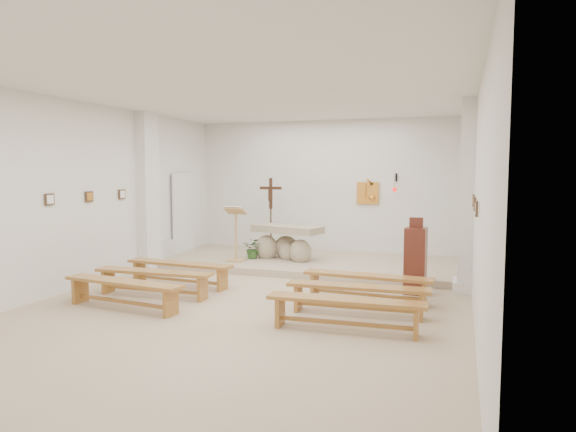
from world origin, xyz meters
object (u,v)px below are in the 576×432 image
(lectern, at_px, (236,234))
(bench_left_front, at_px, (179,268))
(donation_pedestal, at_px, (415,260))
(bench_left_third, at_px, (123,288))
(altar, at_px, (286,245))
(crucifix_stand, at_px, (271,210))
(bench_left_second, at_px, (154,277))
(bench_right_second, at_px, (358,293))
(bench_right_front, at_px, (368,281))
(bench_right_third, at_px, (346,307))

(lectern, bearing_deg, bench_left_front, -99.12)
(donation_pedestal, distance_m, bench_left_third, 5.05)
(altar, distance_m, bench_left_third, 4.64)
(crucifix_stand, bearing_deg, bench_left_third, -97.65)
(bench_left_front, distance_m, bench_left_second, 0.87)
(altar, xyz_separation_m, bench_right_second, (2.39, -3.61, -0.13))
(bench_left_third, bearing_deg, bench_left_front, 96.76)
(lectern, xyz_separation_m, bench_left_front, (-0.24, -2.08, -0.43))
(bench_left_front, relative_size, bench_right_second, 1.00)
(lectern, xyz_separation_m, bench_right_second, (3.39, -2.94, -0.43))
(lectern, xyz_separation_m, bench_left_third, (-0.24, -3.81, -0.43))
(bench_left_front, relative_size, bench_right_front, 1.00)
(bench_right_front, distance_m, bench_left_second, 3.73)
(altar, bearing_deg, lectern, -130.24)
(bench_right_second, bearing_deg, bench_left_front, 164.21)
(bench_right_front, distance_m, bench_right_third, 1.73)
(crucifix_stand, bearing_deg, bench_left_front, -100.55)
(bench_right_second, distance_m, bench_left_third, 3.73)
(bench_left_second, distance_m, bench_right_second, 3.63)
(lectern, bearing_deg, altar, 31.25)
(donation_pedestal, bearing_deg, bench_right_front, -127.17)
(altar, distance_m, donation_pedestal, 3.65)
(altar, relative_size, bench_left_third, 0.81)
(altar, bearing_deg, bench_right_front, -32.94)
(bench_left_second, distance_m, bench_right_third, 3.73)
(altar, xyz_separation_m, bench_left_second, (-1.23, -3.61, -0.13))
(donation_pedestal, bearing_deg, bench_right_third, -102.28)
(crucifix_stand, bearing_deg, bench_left_second, -98.82)
(bench_left_third, bearing_deg, bench_right_third, 6.76)
(bench_left_front, relative_size, bench_left_third, 1.00)
(bench_left_front, height_order, bench_right_second, same)
(crucifix_stand, relative_size, bench_right_second, 0.85)
(bench_left_second, bearing_deg, bench_left_third, -91.50)
(altar, relative_size, bench_left_front, 0.81)
(altar, bearing_deg, bench_left_front, -98.25)
(bench_left_third, bearing_deg, bench_right_front, 32.28)
(bench_left_third, bearing_deg, lectern, 93.17)
(donation_pedestal, height_order, bench_left_front, donation_pedestal)
(altar, xyz_separation_m, lectern, (-0.99, -0.66, 0.30))
(bench_left_third, bearing_deg, altar, 81.36)
(bench_right_front, relative_size, bench_right_third, 1.00)
(altar, height_order, lectern, lectern)
(bench_left_second, relative_size, bench_right_third, 1.00)
(lectern, height_order, bench_right_second, lectern)
(lectern, bearing_deg, crucifix_stand, 75.27)
(altar, height_order, crucifix_stand, crucifix_stand)
(bench_right_second, distance_m, bench_right_third, 0.87)
(bench_left_front, xyz_separation_m, bench_right_front, (3.63, 0.00, 0.00))
(bench_left_front, height_order, bench_right_front, same)
(altar, height_order, bench_right_second, altar)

